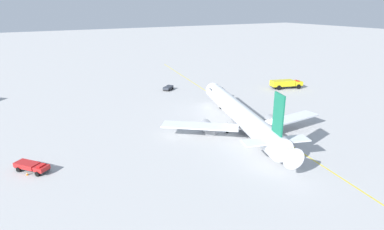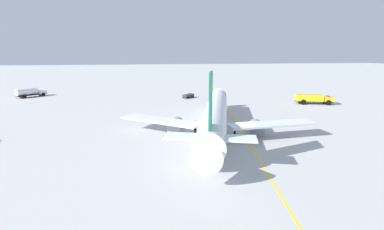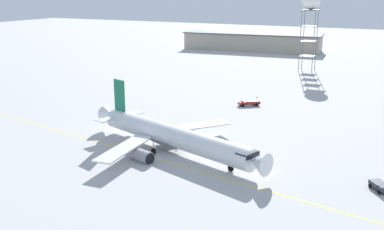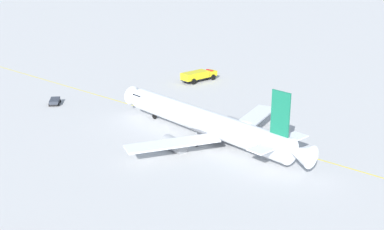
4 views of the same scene
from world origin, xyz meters
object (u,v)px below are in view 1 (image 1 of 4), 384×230
baggage_truck_truck (168,88)px  airliner_main (242,116)px  safety_cone_near (27,173)px  ops_pickup_truck (32,166)px  fire_tender_truck (286,83)px

baggage_truck_truck → airliner_main: bearing=-129.4°
airliner_main → safety_cone_near: 39.54m
airliner_main → ops_pickup_truck: size_ratio=7.52×
safety_cone_near → baggage_truck_truck: bearing=131.5°
ops_pickup_truck → safety_cone_near: ops_pickup_truck is taller
baggage_truck_truck → safety_cone_near: bearing=-176.3°
ops_pickup_truck → baggage_truck_truck: size_ratio=1.41×
ops_pickup_truck → airliner_main: bearing=48.7°
airliner_main → fire_tender_truck: airliner_main is taller
ops_pickup_truck → baggage_truck_truck: ops_pickup_truck is taller
airliner_main → baggage_truck_truck: airliner_main is taller
baggage_truck_truck → fire_tender_truck: 35.35m
ops_pickup_truck → baggage_truck_truck: 52.75m
baggage_truck_truck → safety_cone_near: baggage_truck_truck is taller
airliner_main → fire_tender_truck: (-20.76, 32.70, -1.27)m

